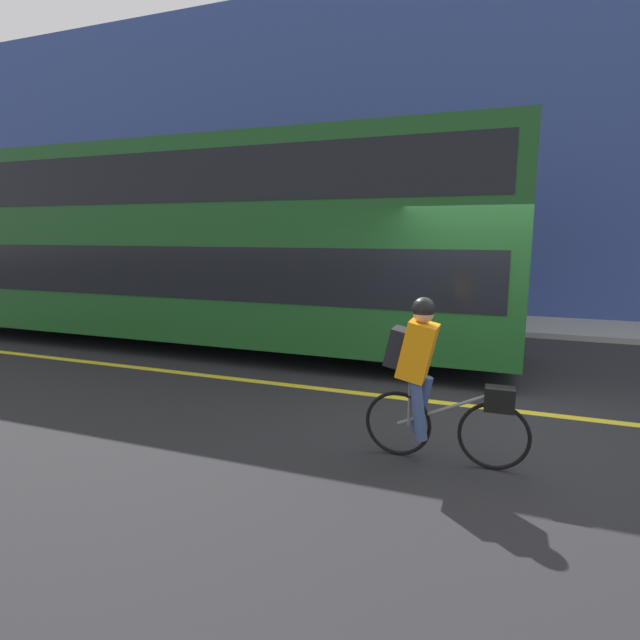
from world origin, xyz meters
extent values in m
plane|color=#232326|center=(0.00, 0.00, 0.00)|extent=(80.00, 80.00, 0.00)
cube|color=yellow|center=(0.00, 0.26, 0.00)|extent=(50.00, 0.14, 0.01)
cube|color=gray|center=(0.00, 6.10, 0.06)|extent=(60.00, 2.24, 0.12)
cube|color=#33478C|center=(0.00, 7.37, 4.24)|extent=(60.00, 0.30, 8.47)
cylinder|color=black|center=(-1.89, 2.04, 0.53)|extent=(1.06, 0.30, 1.06)
cylinder|color=black|center=(-9.30, 2.04, 0.53)|extent=(1.06, 0.30, 1.06)
cube|color=#194C1E|center=(-5.60, 2.04, 1.28)|extent=(11.95, 2.46, 1.92)
cube|color=black|center=(-5.60, 2.04, 1.51)|extent=(11.47, 2.48, 0.84)
cube|color=#194C1E|center=(-5.60, 2.04, 2.95)|extent=(11.95, 2.36, 1.43)
cube|color=black|center=(-5.60, 2.04, 3.02)|extent=(11.47, 2.38, 0.80)
torus|color=black|center=(0.08, -1.44, 0.32)|extent=(0.64, 0.04, 0.64)
torus|color=black|center=(-0.80, -1.44, 0.32)|extent=(0.64, 0.04, 0.64)
cylinder|color=slate|center=(-0.36, -1.44, 0.53)|extent=(0.90, 0.03, 0.44)
cylinder|color=slate|center=(-0.70, -1.44, 0.56)|extent=(0.03, 0.03, 0.47)
cube|color=black|center=(0.11, -1.44, 0.68)|extent=(0.26, 0.16, 0.22)
cube|color=orange|center=(-0.63, -1.44, 1.06)|extent=(0.37, 0.32, 0.58)
cube|color=black|center=(-0.83, -1.44, 1.08)|extent=(0.21, 0.26, 0.38)
cylinder|color=#384C7A|center=(-0.59, -1.35, 0.51)|extent=(0.21, 0.11, 0.58)
cylinder|color=#384C7A|center=(-0.59, -1.53, 0.51)|extent=(0.19, 0.11, 0.58)
sphere|color=tan|center=(-0.59, -1.44, 1.42)|extent=(0.19, 0.19, 0.19)
sphere|color=black|center=(-0.59, -1.44, 1.46)|extent=(0.21, 0.21, 0.21)
cylinder|color=#515156|center=(-0.79, 5.99, 0.63)|extent=(0.60, 0.60, 1.03)
camera|label=1|loc=(0.09, -6.01, 2.15)|focal=28.00mm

